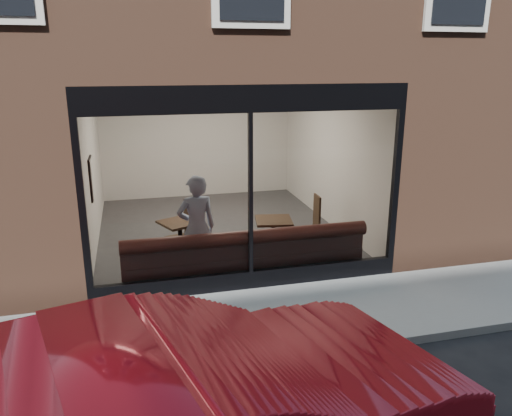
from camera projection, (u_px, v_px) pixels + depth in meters
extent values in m
plane|color=black|center=(290.00, 358.00, 6.15)|extent=(120.00, 120.00, 0.00)
cube|color=gray|center=(268.00, 319.00, 7.07)|extent=(40.00, 2.00, 0.01)
cube|color=gray|center=(291.00, 356.00, 6.08)|extent=(40.00, 0.10, 0.12)
cube|color=brown|center=(45.00, 143.00, 12.25)|extent=(2.50, 12.00, 3.20)
cube|color=brown|center=(330.00, 132.00, 14.02)|extent=(2.50, 12.00, 3.20)
cube|color=brown|center=(185.00, 124.00, 15.92)|extent=(5.00, 6.00, 3.20)
plane|color=#2D2D30|center=(219.00, 230.00, 10.79)|extent=(6.00, 6.00, 0.00)
plane|color=white|center=(215.00, 78.00, 9.89)|extent=(6.00, 6.00, 0.00)
plane|color=silver|center=(197.00, 137.00, 13.12)|extent=(5.00, 0.00, 5.00)
plane|color=silver|center=(91.00, 163.00, 9.75)|extent=(0.00, 6.00, 6.00)
plane|color=silver|center=(329.00, 152.00, 10.93)|extent=(0.00, 6.00, 6.00)
cube|color=black|center=(251.00, 280.00, 8.01)|extent=(5.00, 0.10, 0.30)
cube|color=black|center=(250.00, 99.00, 7.20)|extent=(5.00, 0.10, 0.40)
cube|color=black|center=(250.00, 195.00, 7.61)|extent=(0.06, 0.10, 2.50)
plane|color=white|center=(251.00, 196.00, 7.59)|extent=(4.80, 0.00, 4.80)
cube|color=#3B1516|center=(245.00, 266.00, 8.36)|extent=(4.00, 0.55, 0.45)
imported|color=#95A9CA|center=(197.00, 228.00, 8.21)|extent=(0.69, 0.49, 1.77)
cube|color=black|center=(180.00, 223.00, 8.93)|extent=(0.84, 0.84, 0.04)
cube|color=black|center=(274.00, 220.00, 9.05)|extent=(0.75, 0.75, 0.04)
cube|color=black|center=(181.00, 239.00, 9.59)|extent=(0.57, 0.57, 0.04)
cube|color=black|center=(307.00, 230.00, 10.10)|extent=(0.40, 0.40, 0.04)
cube|color=white|center=(92.00, 178.00, 9.22)|extent=(0.02, 0.54, 0.73)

